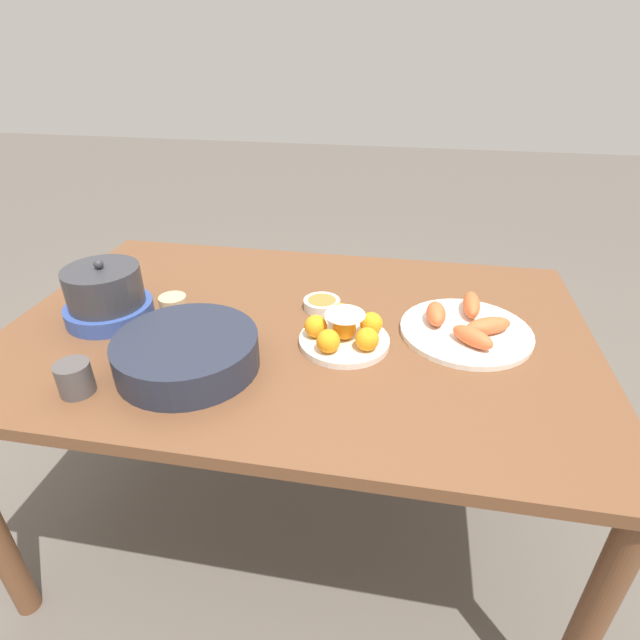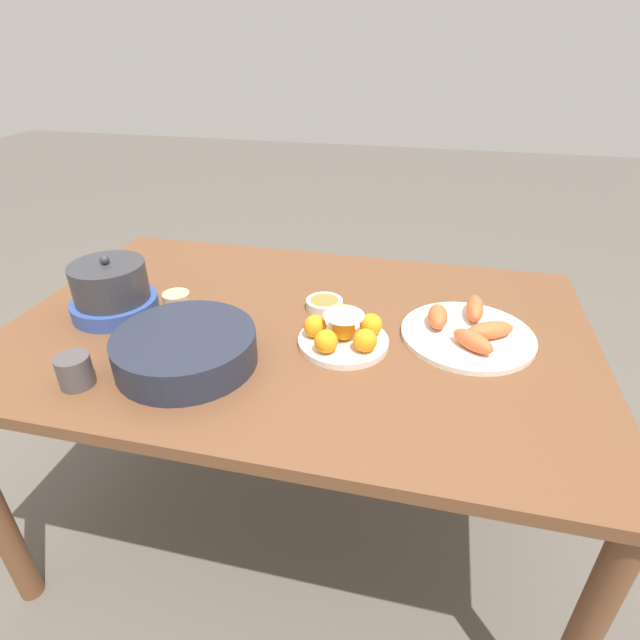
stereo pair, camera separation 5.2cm
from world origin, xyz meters
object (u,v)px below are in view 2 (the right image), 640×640
at_px(serving_bowl, 185,347).
at_px(seafood_platter, 468,331).
at_px(dining_table, 299,352).
at_px(cup_near, 177,305).
at_px(sauce_bowl, 324,304).
at_px(cake_plate, 344,333).
at_px(cup_far, 75,371).
at_px(warming_pot, 112,291).

height_order(serving_bowl, seafood_platter, serving_bowl).
xyz_separation_m(dining_table, cup_near, (0.32, 0.03, 0.12)).
relative_size(dining_table, sauce_bowl, 14.79).
distance_m(dining_table, sauce_bowl, 0.15).
height_order(dining_table, seafood_platter, seafood_platter).
bearing_deg(cake_plate, cup_far, 28.32).
distance_m(cake_plate, warming_pot, 0.61).
bearing_deg(seafood_platter, serving_bowl, 22.61).
relative_size(cup_far, warming_pot, 0.32).
distance_m(sauce_bowl, cup_far, 0.62).
height_order(dining_table, warming_pot, warming_pot).
xyz_separation_m(cake_plate, sauce_bowl, (0.08, -0.16, -0.02)).
xyz_separation_m(cake_plate, warming_pot, (0.61, -0.02, 0.03)).
bearing_deg(cup_far, sauce_bowl, -134.44).
xyz_separation_m(dining_table, cup_far, (0.39, 0.34, 0.12)).
height_order(cake_plate, warming_pot, warming_pot).
bearing_deg(warming_pot, sauce_bowl, -164.38).
distance_m(serving_bowl, cup_far, 0.23).
distance_m(serving_bowl, seafood_platter, 0.66).
relative_size(dining_table, cup_far, 20.45).
bearing_deg(serving_bowl, cup_far, 33.21).
distance_m(dining_table, warming_pot, 0.51).
bearing_deg(cup_far, warming_pot, -71.71).
bearing_deg(seafood_platter, warming_pot, 5.48).
distance_m(dining_table, cup_far, 0.53).
bearing_deg(serving_bowl, cup_near, -58.28).
relative_size(dining_table, warming_pot, 6.63).
bearing_deg(sauce_bowl, warming_pot, 15.62).
bearing_deg(cake_plate, dining_table, -27.06).
bearing_deg(sauce_bowl, cup_near, 18.98).
bearing_deg(warming_pot, seafood_platter, -174.52).
height_order(cup_near, cup_far, cup_far).
distance_m(cake_plate, seafood_platter, 0.30).
relative_size(cake_plate, sauce_bowl, 2.19).
bearing_deg(cup_near, cake_plate, 175.02).
distance_m(cake_plate, serving_bowl, 0.36).
relative_size(seafood_platter, warming_pot, 1.46).
distance_m(seafood_platter, cup_near, 0.73).
distance_m(cup_far, warming_pot, 0.31).
distance_m(cake_plate, cup_far, 0.58).
bearing_deg(sauce_bowl, cup_far, 45.56).
relative_size(cake_plate, seafood_platter, 0.67).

